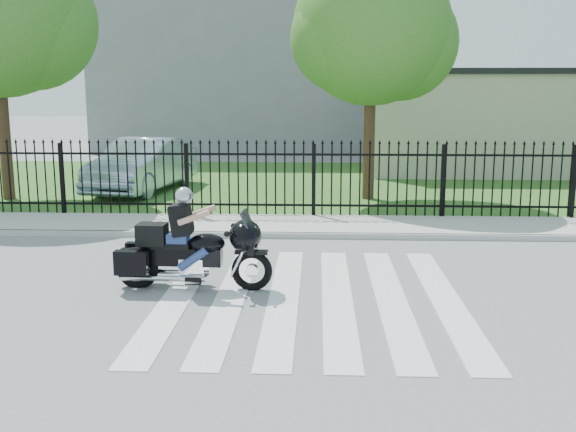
{
  "coord_description": "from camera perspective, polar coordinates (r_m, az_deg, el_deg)",
  "views": [
    {
      "loc": [
        0.09,
        -9.66,
        3.12
      ],
      "look_at": [
        -0.4,
        1.28,
        1.0
      ],
      "focal_mm": 42.0,
      "sensor_mm": 36.0,
      "label": 1
    }
  ],
  "objects": [
    {
      "name": "building_tall",
      "position": [
        35.91,
        -2.5,
        15.55
      ],
      "size": [
        15.0,
        10.0,
        12.0
      ],
      "primitive_type": "cube",
      "color": "gray",
      "rests_on": "ground"
    },
    {
      "name": "tree_mid",
      "position": [
        18.78,
        7.1,
        15.6
      ],
      "size": [
        4.2,
        4.2,
        6.78
      ],
      "color": "#382316",
      "rests_on": "ground"
    },
    {
      "name": "building_low",
      "position": [
        26.61,
        17.74,
        7.5
      ],
      "size": [
        10.0,
        6.0,
        3.5
      ],
      "primitive_type": "cube",
      "color": "beige",
      "rests_on": "ground"
    },
    {
      "name": "ground",
      "position": [
        10.16,
        1.93,
        -6.94
      ],
      "size": [
        120.0,
        120.0,
        0.0
      ],
      "primitive_type": "plane",
      "color": "slate",
      "rests_on": "ground"
    },
    {
      "name": "grass_strip",
      "position": [
        21.89,
        2.28,
        2.78
      ],
      "size": [
        40.0,
        12.0,
        0.02
      ],
      "primitive_type": "cube",
      "color": "#2C5A1F",
      "rests_on": "ground"
    },
    {
      "name": "building_low_roof",
      "position": [
        26.58,
        17.97,
        11.48
      ],
      "size": [
        10.2,
        6.2,
        0.2
      ],
      "primitive_type": "cube",
      "color": "black",
      "rests_on": "building_low"
    },
    {
      "name": "sidewalk",
      "position": [
        14.98,
        2.14,
        -0.84
      ],
      "size": [
        40.0,
        2.0,
        0.12
      ],
      "primitive_type": "cube",
      "color": "#ADAAA3",
      "rests_on": "ground"
    },
    {
      "name": "curb",
      "position": [
        14.0,
        2.11,
        -1.67
      ],
      "size": [
        40.0,
        0.12,
        0.12
      ],
      "primitive_type": "cube",
      "color": "#ADAAA3",
      "rests_on": "ground"
    },
    {
      "name": "crosswalk",
      "position": [
        10.15,
        1.93,
        -6.91
      ],
      "size": [
        5.0,
        5.5,
        0.01
      ],
      "primitive_type": null,
      "color": "silver",
      "rests_on": "ground"
    },
    {
      "name": "iron_fence",
      "position": [
        15.82,
        2.19,
        2.89
      ],
      "size": [
        26.0,
        0.04,
        1.8
      ],
      "color": "black",
      "rests_on": "ground"
    },
    {
      "name": "parked_car",
      "position": [
        20.51,
        -12.18,
        4.23
      ],
      "size": [
        2.52,
        4.99,
        1.57
      ],
      "primitive_type": "imported",
      "rotation": [
        0.0,
        0.0,
        -0.19
      ],
      "color": "#A7BBD2",
      "rests_on": "grass_strip"
    },
    {
      "name": "motorcycle_rider",
      "position": [
        10.56,
        -8.41,
        -2.58
      ],
      "size": [
        2.48,
        0.79,
        1.64
      ],
      "rotation": [
        0.0,
        0.0,
        -0.04
      ],
      "color": "black",
      "rests_on": "ground"
    }
  ]
}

